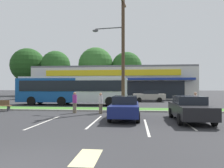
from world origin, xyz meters
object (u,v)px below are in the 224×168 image
bus_stop_bench (1,105)px  pedestrian_near_bench (75,102)px  car_0 (190,108)px  utility_pole (122,49)px  pedestrian_by_pole (195,103)px  car_2 (149,96)px  pedestrian_mid (101,103)px  car_1 (74,96)px  city_bus (73,90)px  car_4 (125,107)px

bus_stop_bench → pedestrian_near_bench: size_ratio=0.96×
car_0 → pedestrian_near_bench: size_ratio=2.85×
utility_pole → pedestrian_by_pole: 7.76m
car_2 → pedestrian_mid: (-4.57, -14.11, 0.01)m
car_1 → car_0: bearing=125.2°
city_bus → car_4: bearing=-58.5°
city_bus → car_0: bearing=-46.9°
bus_stop_bench → car_1: bearing=-99.8°
bus_stop_bench → pedestrian_near_bench: pedestrian_near_bench is taller
city_bus → car_4: city_bus is taller
car_1 → car_2: (10.99, -0.54, 0.03)m
city_bus → car_4: (6.55, -10.24, -1.01)m
bus_stop_bench → car_1: size_ratio=0.37×
car_2 → pedestrian_near_bench: pedestrian_near_bench is taller
pedestrian_by_pole → bus_stop_bench: bearing=-67.4°
car_2 → pedestrian_near_bench: bearing=64.1°
utility_pole → car_0: bearing=-51.4°
city_bus → pedestrian_near_bench: city_bus is taller
car_0 → car_2: (-1.37, 16.94, 0.02)m
pedestrian_near_bench → pedestrian_mid: size_ratio=1.03×
car_4 → car_1: bearing=-153.6°
city_bus → car_2: bearing=32.8°
bus_stop_bench → pedestrian_near_bench: bearing=174.2°
car_1 → pedestrian_by_pole: bearing=133.2°
car_2 → car_4: size_ratio=0.94×
bus_stop_bench → pedestrian_near_bench: (6.64, -0.67, 0.34)m
utility_pole → pedestrian_near_bench: (-3.56, -2.53, -4.65)m
car_0 → pedestrian_by_pole: bearing=159.4°
utility_pole → car_0: size_ratio=2.16×
car_0 → pedestrian_near_bench: 8.65m
pedestrian_by_pole → pedestrian_mid: bearing=-62.8°
car_4 → pedestrian_near_bench: (-4.11, 2.57, 0.08)m
bus_stop_bench → utility_pole: bearing=-169.7°
utility_pole → car_4: bearing=-83.9°
utility_pole → car_2: utility_pole is taller
car_4 → car_0: bearing=82.2°
pedestrian_near_bench → bus_stop_bench: bearing=78.4°
pedestrian_near_bench → pedestrian_by_pole: (9.23, -0.02, 0.00)m
car_0 → car_4: car_0 is taller
bus_stop_bench → city_bus: bearing=-121.0°
bus_stop_bench → pedestrian_by_pole: bearing=177.5°
car_2 → city_bus: bearing=34.0°
car_1 → pedestrian_mid: bearing=113.6°
utility_pole → car_2: bearing=74.5°
car_2 → pedestrian_mid: bearing=72.0°
city_bus → car_1: 7.02m
pedestrian_by_pole → car_4: bearing=-38.5°
car_1 → pedestrian_by_pole: size_ratio=2.60×
car_0 → car_2: bearing=-175.4°
car_4 → pedestrian_mid: bearing=-139.1°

